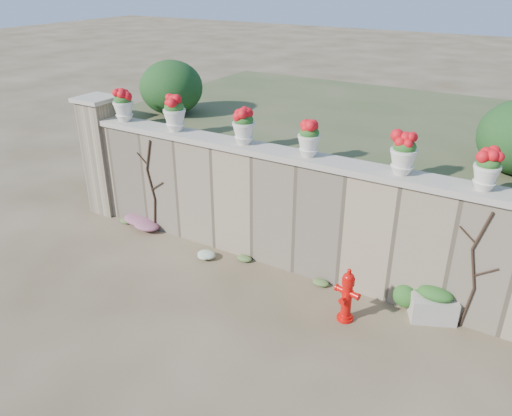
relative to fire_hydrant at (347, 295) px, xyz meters
The scene contains 19 objects.
ground 1.94m from the fire_hydrant, 152.89° to the right, with size 80.00×80.00×0.00m, color brown.
stone_wall 2.01m from the fire_hydrant, 150.86° to the left, with size 8.00×0.40×2.00m, color gray.
wall_cap 2.51m from the fire_hydrant, 150.86° to the left, with size 8.10×0.52×0.10m, color #BAB19D.
gate_pillar 5.96m from the fire_hydrant, behind, with size 0.72×0.72×2.48m.
raised_fill 4.50m from the fire_hydrant, 112.13° to the left, with size 9.00×6.00×2.00m, color #384C23.
back_shrub_left 5.73m from the fire_hydrant, 156.35° to the left, with size 1.30×1.30×1.10m, color #143814.
vine_left 4.45m from the fire_hydrant, behind, with size 0.60×0.04×1.91m.
vine_right 1.79m from the fire_hydrant, 24.94° to the left, with size 0.60×0.04×1.91m.
fire_hydrant is the anchor object (origin of this frame).
planter_box 1.32m from the fire_hydrant, 31.71° to the left, with size 0.76×0.62×0.55m.
green_shrub 1.07m from the fire_hydrant, 41.01° to the left, with size 0.55×0.49×0.52m, color #1E5119.
magenta_clump 4.71m from the fire_hydrant, behind, with size 0.97×0.65×0.26m, color #D02990.
white_flowers 2.95m from the fire_hydrant, behind, with size 0.47×0.38×0.17m, color white.
urn_pot_0 5.53m from the fire_hydrant, 169.55° to the left, with size 0.39×0.39×0.61m.
urn_pot_1 4.41m from the fire_hydrant, 166.24° to the left, with size 0.41×0.41×0.64m.
urn_pot_2 3.20m from the fire_hydrant, 158.32° to the left, with size 0.38×0.38×0.60m.
urn_pot_3 2.44m from the fire_hydrant, 141.03° to the left, with size 0.36×0.36×0.56m.
urn_pot_4 2.19m from the fire_hydrant, 71.36° to the left, with size 0.38×0.38×0.60m.
urn_pot_5 2.57m from the fire_hydrant, 33.45° to the left, with size 0.35×0.35×0.55m.
Camera 1 is at (3.64, -5.02, 4.76)m, focal length 35.00 mm.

